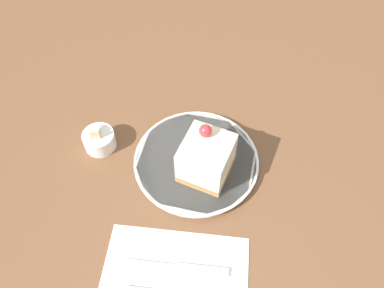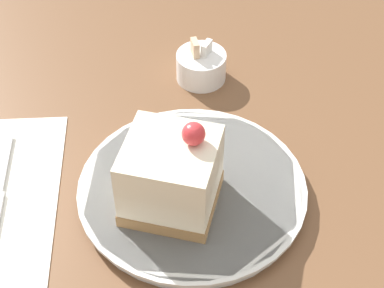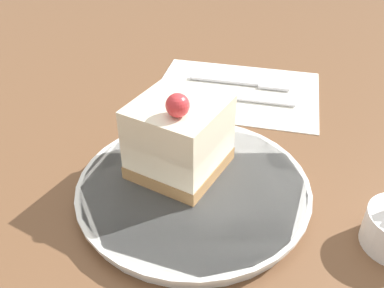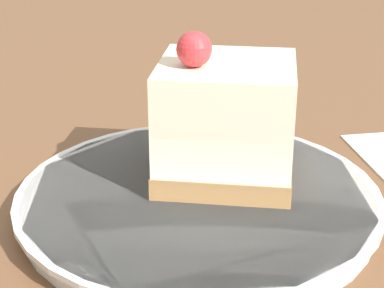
{
  "view_description": "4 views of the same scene",
  "coord_description": "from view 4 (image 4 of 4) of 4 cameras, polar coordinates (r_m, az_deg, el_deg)",
  "views": [
    {
      "loc": [
        -0.39,
        -0.06,
        0.66
      ],
      "look_at": [
        0.02,
        0.04,
        0.07
      ],
      "focal_mm": 35.0,
      "sensor_mm": 36.0,
      "label": 1
    },
    {
      "loc": [
        0.05,
        -0.43,
        0.56
      ],
      "look_at": [
        0.02,
        0.05,
        0.06
      ],
      "focal_mm": 60.0,
      "sensor_mm": 36.0,
      "label": 2
    },
    {
      "loc": [
        0.35,
        0.15,
        0.33
      ],
      "look_at": [
        0.01,
        0.03,
        0.06
      ],
      "focal_mm": 40.0,
      "sensor_mm": 36.0,
      "label": 3
    },
    {
      "loc": [
        0.04,
        0.43,
        0.23
      ],
      "look_at": [
        0.03,
        0.04,
        0.06
      ],
      "focal_mm": 60.0,
      "sensor_mm": 36.0,
      "label": 4
    }
  ],
  "objects": [
    {
      "name": "cake_slice",
      "position": [
        0.46,
        2.42,
        2.13
      ],
      "size": [
        0.11,
        0.11,
        0.11
      ],
      "rotation": [
        0.0,
        0.0,
        -0.18
      ],
      "color": "olive",
      "rests_on": "plate"
    },
    {
      "name": "ground_plane",
      "position": [
        0.49,
        2.8,
        -4.17
      ],
      "size": [
        4.0,
        4.0,
        0.0
      ],
      "primitive_type": "plane",
      "color": "brown"
    },
    {
      "name": "plate",
      "position": [
        0.46,
        0.57,
        -4.97
      ],
      "size": [
        0.26,
        0.26,
        0.02
      ],
      "color": "silver",
      "rests_on": "ground_plane"
    }
  ]
}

